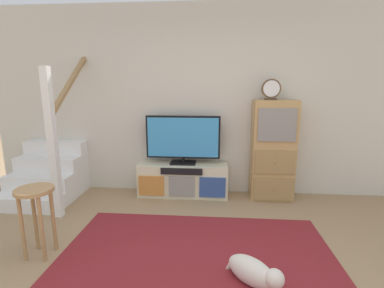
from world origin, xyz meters
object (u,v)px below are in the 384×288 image
at_px(desk_clock, 271,89).
at_px(bar_stool_near, 36,206).
at_px(television, 183,139).
at_px(side_cabinet, 273,151).
at_px(media_console, 183,180).
at_px(dog, 254,272).

height_order(desk_clock, bar_stool_near, desk_clock).
relative_size(television, side_cabinet, 0.76).
height_order(media_console, bar_stool_near, bar_stool_near).
relative_size(bar_stool_near, dog, 1.45).
bearing_deg(desk_clock, television, 178.61).
relative_size(side_cabinet, bar_stool_near, 2.08).
distance_m(media_console, dog, 2.01).
bearing_deg(dog, side_cabinet, 75.72).
bearing_deg(television, dog, -67.24).
distance_m(television, side_cabinet, 1.27).
bearing_deg(desk_clock, bar_stool_near, -146.26).
relative_size(side_cabinet, dog, 3.01).
bearing_deg(side_cabinet, bar_stool_near, -146.83).
bearing_deg(bar_stool_near, dog, -7.55).
height_order(media_console, dog, media_console).
bearing_deg(side_cabinet, dog, -104.28).
distance_m(side_cabinet, bar_stool_near, 2.93).
height_order(television, side_cabinet, side_cabinet).
bearing_deg(dog, media_console, 113.02).
bearing_deg(television, media_console, -90.00).
distance_m(media_console, desk_clock, 1.75).
bearing_deg(desk_clock, side_cabinet, 11.38).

